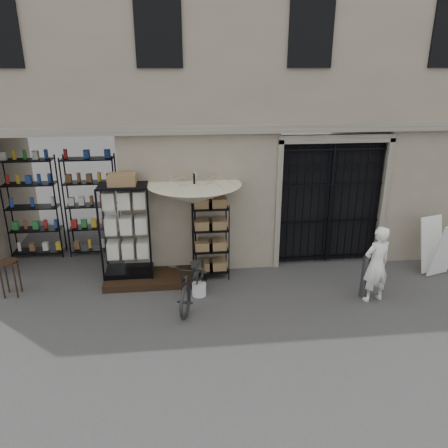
{
  "coord_description": "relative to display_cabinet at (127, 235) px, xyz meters",
  "views": [
    {
      "loc": [
        -1.74,
        -7.19,
        4.53
      ],
      "look_at": [
        -0.8,
        1.4,
        1.35
      ],
      "focal_mm": 35.0,
      "sensor_mm": 36.0,
      "label": 1
    }
  ],
  "objects": [
    {
      "name": "shopkeeper",
      "position": [
        4.99,
        -1.45,
        -1.06
      ],
      "size": [
        0.96,
        1.69,
        0.38
      ],
      "primitive_type": "imported",
      "rotation": [
        0.0,
        0.0,
        3.39
      ],
      "color": "silver",
      "rests_on": "ground"
    },
    {
      "name": "steel_bollard",
      "position": [
        4.86,
        -1.29,
        -0.62
      ],
      "size": [
        0.18,
        0.18,
        0.89
      ],
      "primitive_type": "cylinder",
      "rotation": [
        0.0,
        0.0,
        -0.11
      ],
      "color": "#505155",
      "rests_on": "ground"
    },
    {
      "name": "main_building",
      "position": [
        2.87,
        2.29,
        3.44
      ],
      "size": [
        14.0,
        4.0,
        9.0
      ],
      "primitive_type": "cube",
      "color": "gray",
      "rests_on": "ground"
    },
    {
      "name": "shop_recess",
      "position": [
        -1.63,
        1.09,
        0.44
      ],
      "size": [
        3.0,
        1.7,
        3.0
      ],
      "primitive_type": "cube",
      "color": "black",
      "rests_on": "ground"
    },
    {
      "name": "ground",
      "position": [
        2.87,
        -1.71,
        -1.06
      ],
      "size": [
        80.0,
        80.0,
        0.0
      ],
      "primitive_type": "plane",
      "color": "black",
      "rests_on": "ground"
    },
    {
      "name": "wire_rack",
      "position": [
        1.8,
        0.01,
        -0.21
      ],
      "size": [
        0.83,
        0.64,
        1.75
      ],
      "rotation": [
        0.0,
        0.0,
        0.13
      ],
      "color": "black",
      "rests_on": "ground"
    },
    {
      "name": "white_bucket",
      "position": [
        1.49,
        -0.87,
        -0.92
      ],
      "size": [
        0.34,
        0.34,
        0.28
      ],
      "primitive_type": "cylinder",
      "rotation": [
        0.0,
        0.0,
        0.2
      ],
      "color": "silver",
      "rests_on": "ground"
    },
    {
      "name": "easel_sign",
      "position": [
        6.91,
        -0.46,
        -0.4
      ],
      "size": [
        0.78,
        0.84,
        1.27
      ],
      "rotation": [
        0.0,
        0.0,
        0.29
      ],
      "color": "silver",
      "rests_on": "ground"
    },
    {
      "name": "bicycle",
      "position": [
        1.37,
        -1.09,
        -1.06
      ],
      "size": [
        0.92,
        1.15,
        1.92
      ],
      "primitive_type": "imported",
      "rotation": [
        0.0,
        0.0,
        -0.27
      ],
      "color": "black",
      "rests_on": "ground"
    },
    {
      "name": "shop_shelving",
      "position": [
        -1.68,
        1.59,
        0.19
      ],
      "size": [
        2.7,
        0.5,
        2.5
      ],
      "primitive_type": "cube",
      "color": "black",
      "rests_on": "ground"
    },
    {
      "name": "market_umbrella",
      "position": [
        1.48,
        0.02,
        0.99
      ],
      "size": [
        2.31,
        2.33,
        2.85
      ],
      "rotation": [
        0.0,
        0.0,
        -0.41
      ],
      "color": "black",
      "rests_on": "ground"
    },
    {
      "name": "iron_gate",
      "position": [
        4.62,
        0.57,
        0.44
      ],
      "size": [
        2.5,
        0.21,
        3.0
      ],
      "color": "black",
      "rests_on": "ground"
    },
    {
      "name": "display_cabinet",
      "position": [
        0.0,
        0.0,
        0.0
      ],
      "size": [
        1.15,
        0.89,
        2.2
      ],
      "rotation": [
        0.0,
        0.0,
        0.29
      ],
      "color": "black",
      "rests_on": "step_platform"
    },
    {
      "name": "step_platform",
      "position": [
        0.47,
        -0.16,
        -0.99
      ],
      "size": [
        2.0,
        0.9,
        0.15
      ],
      "primitive_type": "cube",
      "color": "black",
      "rests_on": "ground"
    },
    {
      "name": "wooden_stool",
      "position": [
        -2.36,
        -0.44,
        -0.65
      ],
      "size": [
        0.43,
        0.43,
        0.78
      ],
      "rotation": [
        0.0,
        0.0,
        -0.2
      ],
      "color": "black",
      "rests_on": "ground"
    }
  ]
}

